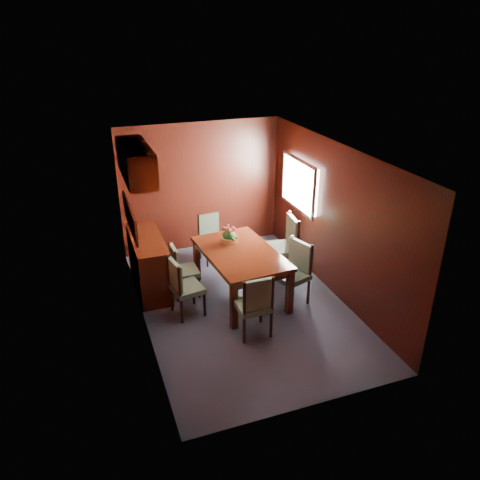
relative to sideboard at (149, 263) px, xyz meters
name	(u,v)px	position (x,y,z in m)	size (l,w,h in m)	color
ground	(243,304)	(1.25, -1.00, -0.45)	(4.50, 4.50, 0.00)	#3E4154
room_shell	(228,199)	(1.15, -0.67, 1.18)	(3.06, 4.52, 2.41)	black
sideboard	(149,263)	(0.00, 0.00, 0.00)	(0.48, 1.40, 0.90)	#361106
dining_table	(240,258)	(1.31, -0.73, 0.22)	(1.17, 1.74, 0.78)	#361106
chair_left_near	(182,285)	(0.33, -0.96, 0.06)	(0.49, 0.51, 0.93)	black
chair_left_far	(181,268)	(0.44, -0.39, 0.04)	(0.40, 0.42, 0.87)	black
chair_right_near	(294,269)	(2.03, -1.16, 0.11)	(0.59, 0.60, 1.01)	black
chair_right_far	(285,243)	(2.25, -0.34, 0.15)	(0.54, 0.56, 1.08)	black
chair_head	(255,303)	(1.14, -1.79, 0.08)	(0.46, 0.44, 0.96)	black
chair_foot	(211,235)	(1.24, 0.64, 0.04)	(0.46, 0.44, 0.88)	black
flower_centerpiece	(229,234)	(1.26, -0.34, 0.47)	(0.29, 0.29, 0.29)	#C87C3D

